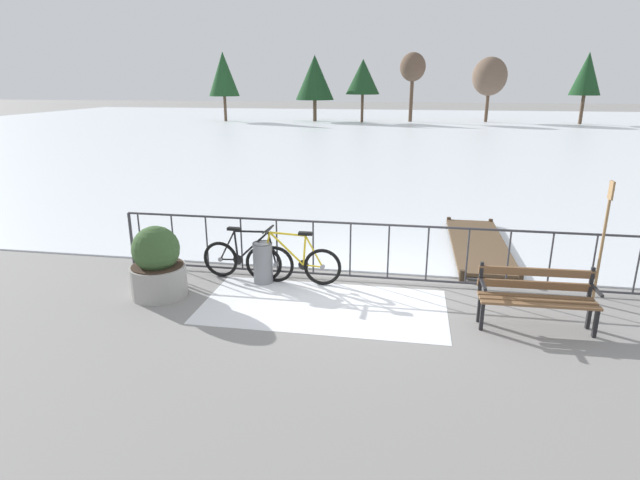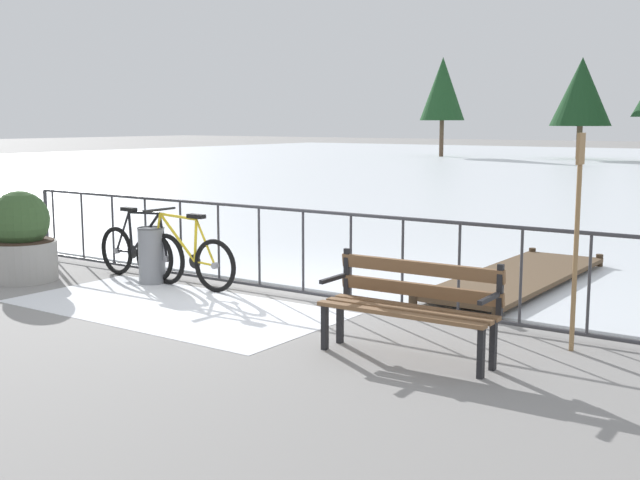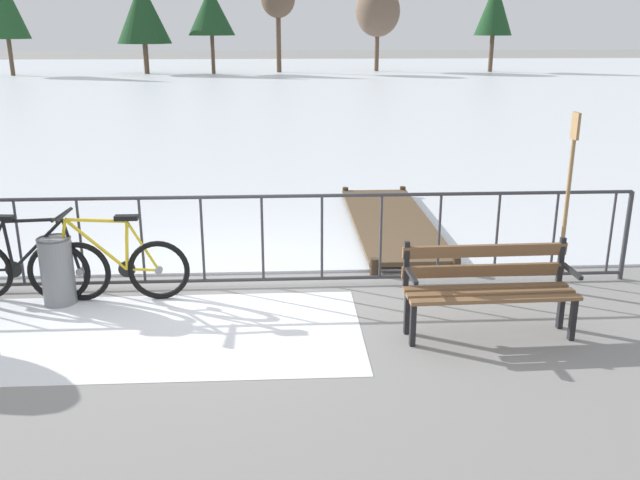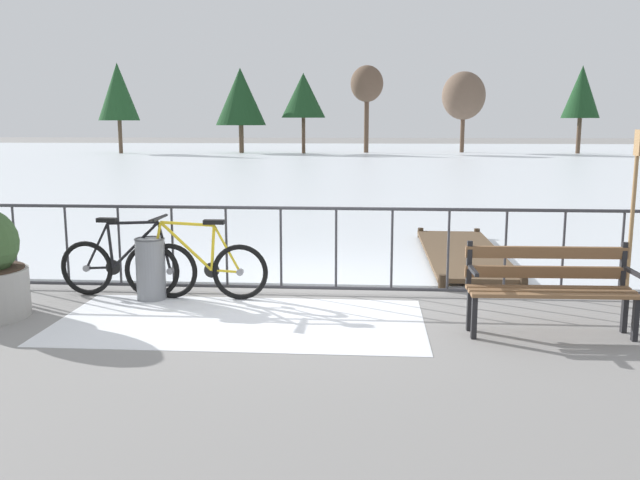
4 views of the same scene
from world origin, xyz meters
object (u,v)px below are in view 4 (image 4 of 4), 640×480
object	(u,v)px
bicycle_second	(196,268)
oar_upright	(633,207)
bicycle_near_railing	(128,266)
trash_bin	(151,268)
park_bench	(549,282)

from	to	relation	value
bicycle_second	oar_upright	size ratio (longest dim) A/B	0.86
bicycle_second	oar_upright	world-z (taller)	oar_upright
bicycle_near_railing	trash_bin	xyz separation A→B (m)	(0.31, -0.10, 0.00)
bicycle_near_railing	park_bench	distance (m)	4.75
bicycle_second	oar_upright	distance (m)	4.97
trash_bin	oar_upright	world-z (taller)	oar_upright
bicycle_second	bicycle_near_railing	bearing A→B (deg)	176.80
bicycle_near_railing	bicycle_second	distance (m)	0.84
bicycle_near_railing	park_bench	bearing A→B (deg)	-12.96
bicycle_second	oar_upright	bearing A→B (deg)	-0.10
bicycle_second	trash_bin	size ratio (longest dim) A/B	2.34
bicycle_near_railing	park_bench	xyz separation A→B (m)	(4.63, -1.07, 0.14)
park_bench	trash_bin	size ratio (longest dim) A/B	2.20
bicycle_near_railing	bicycle_second	size ratio (longest dim) A/B	1.00
bicycle_second	trash_bin	distance (m)	0.53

